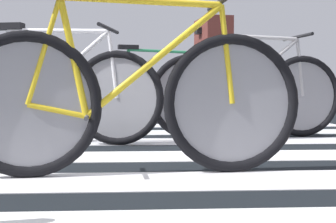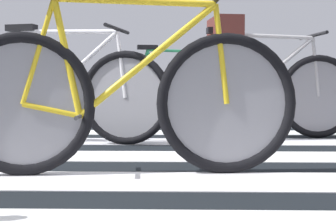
{
  "view_description": "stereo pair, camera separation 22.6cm",
  "coord_description": "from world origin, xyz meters",
  "px_view_note": "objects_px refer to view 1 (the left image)",
  "views": [
    {
      "loc": [
        0.27,
        -2.99,
        0.47
      ],
      "look_at": [
        0.43,
        -0.23,
        0.32
      ],
      "focal_mm": 49.65,
      "sensor_mm": 36.0,
      "label": 1
    },
    {
      "loc": [
        0.49,
        -2.99,
        0.47
      ],
      "look_at": [
        0.43,
        -0.23,
        0.32
      ],
      "focal_mm": 49.65,
      "sensor_mm": 36.0,
      "label": 2
    }
  ],
  "objects_px": {
    "bicycle_1_of_4": "(132,99)",
    "bicycle_2_of_4": "(52,94)",
    "cyclist_3_of_4": "(214,61)",
    "bicycle_3_of_4": "(248,93)",
    "bicycle_4_of_4": "(157,91)"
  },
  "relations": [
    {
      "from": "bicycle_1_of_4",
      "to": "bicycle_2_of_4",
      "type": "height_order",
      "value": "same"
    },
    {
      "from": "bicycle_2_of_4",
      "to": "cyclist_3_of_4",
      "type": "bearing_deg",
      "value": 24.11
    },
    {
      "from": "bicycle_1_of_4",
      "to": "cyclist_3_of_4",
      "type": "distance_m",
      "value": 1.73
    },
    {
      "from": "bicycle_2_of_4",
      "to": "bicycle_3_of_4",
      "type": "xyz_separation_m",
      "value": [
        1.6,
        0.34,
        0.0
      ]
    },
    {
      "from": "bicycle_2_of_4",
      "to": "bicycle_4_of_4",
      "type": "xyz_separation_m",
      "value": [
        0.88,
        1.98,
        0.0
      ]
    },
    {
      "from": "bicycle_1_of_4",
      "to": "bicycle_2_of_4",
      "type": "bearing_deg",
      "value": 111.46
    },
    {
      "from": "bicycle_2_of_4",
      "to": "bicycle_4_of_4",
      "type": "distance_m",
      "value": 2.17
    },
    {
      "from": "bicycle_2_of_4",
      "to": "cyclist_3_of_4",
      "type": "height_order",
      "value": "cyclist_3_of_4"
    },
    {
      "from": "bicycle_1_of_4",
      "to": "bicycle_3_of_4",
      "type": "bearing_deg",
      "value": 54.44
    },
    {
      "from": "bicycle_1_of_4",
      "to": "bicycle_4_of_4",
      "type": "relative_size",
      "value": 1.01
    },
    {
      "from": "bicycle_1_of_4",
      "to": "bicycle_4_of_4",
      "type": "distance_m",
      "value": 3.28
    },
    {
      "from": "bicycle_2_of_4",
      "to": "bicycle_3_of_4",
      "type": "relative_size",
      "value": 0.99
    },
    {
      "from": "bicycle_1_of_4",
      "to": "bicycle_2_of_4",
      "type": "distance_m",
      "value": 1.44
    },
    {
      "from": "bicycle_1_of_4",
      "to": "cyclist_3_of_4",
      "type": "relative_size",
      "value": 1.71
    },
    {
      "from": "bicycle_1_of_4",
      "to": "bicycle_3_of_4",
      "type": "relative_size",
      "value": 1.01
    }
  ]
}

